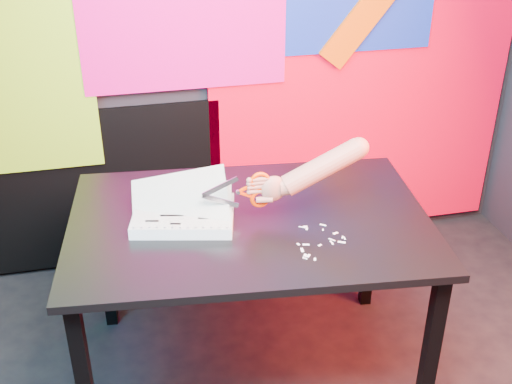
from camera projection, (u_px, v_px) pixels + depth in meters
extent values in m
cube|color=#F20022|center=(362.00, 93.00, 3.29)|extent=(1.60, 0.02, 1.60)
cube|color=#E40A7F|center=(183.00, 3.00, 2.86)|extent=(0.95, 0.02, 0.80)
cube|color=#84C01C|center=(5.00, 69.00, 2.82)|extent=(0.75, 0.02, 1.00)
cube|color=black|center=(93.00, 190.00, 3.21)|extent=(1.30, 0.02, 0.85)
cube|color=black|center=(104.00, 258.00, 2.84)|extent=(0.05, 0.05, 0.72)
cube|color=black|center=(430.00, 355.00, 2.30)|extent=(0.05, 0.05, 0.72)
cube|color=black|center=(370.00, 240.00, 2.97)|extent=(0.05, 0.05, 0.72)
cube|color=black|center=(250.00, 222.00, 2.39)|extent=(1.42, 1.02, 0.03)
cube|color=white|center=(184.00, 216.00, 2.36)|extent=(0.41, 0.34, 0.04)
cube|color=silver|center=(184.00, 210.00, 2.35)|extent=(0.41, 0.34, 0.00)
cube|color=silver|center=(183.00, 209.00, 2.35)|extent=(0.39, 0.33, 0.11)
cube|color=silver|center=(180.00, 202.00, 2.35)|extent=(0.36, 0.29, 0.19)
cylinder|color=#2A2B34|center=(133.00, 228.00, 2.24)|extent=(0.01, 0.01, 0.00)
cylinder|color=#2A2B34|center=(141.00, 228.00, 2.24)|extent=(0.01, 0.01, 0.00)
cylinder|color=#2A2B34|center=(149.00, 228.00, 2.24)|extent=(0.01, 0.01, 0.00)
cylinder|color=#2A2B34|center=(157.00, 228.00, 2.24)|extent=(0.01, 0.01, 0.00)
cylinder|color=#2A2B34|center=(165.00, 228.00, 2.24)|extent=(0.01, 0.01, 0.00)
cylinder|color=#2A2B34|center=(172.00, 228.00, 2.24)|extent=(0.01, 0.01, 0.00)
cylinder|color=#2A2B34|center=(180.00, 228.00, 2.24)|extent=(0.01, 0.01, 0.00)
cylinder|color=#2A2B34|center=(188.00, 228.00, 2.24)|extent=(0.01, 0.01, 0.00)
cylinder|color=#2A2B34|center=(196.00, 228.00, 2.24)|extent=(0.01, 0.01, 0.00)
cylinder|color=#2A2B34|center=(203.00, 228.00, 2.24)|extent=(0.01, 0.01, 0.00)
cylinder|color=#2A2B34|center=(211.00, 228.00, 2.24)|extent=(0.01, 0.01, 0.00)
cylinder|color=#2A2B34|center=(219.00, 228.00, 2.24)|extent=(0.01, 0.01, 0.00)
cylinder|color=#2A2B34|center=(227.00, 228.00, 2.24)|extent=(0.01, 0.01, 0.00)
cylinder|color=#2A2B34|center=(144.00, 194.00, 2.46)|extent=(0.01, 0.01, 0.00)
cylinder|color=#2A2B34|center=(151.00, 194.00, 2.46)|extent=(0.01, 0.01, 0.00)
cylinder|color=#2A2B34|center=(158.00, 194.00, 2.46)|extent=(0.01, 0.01, 0.00)
cylinder|color=#2A2B34|center=(165.00, 194.00, 2.46)|extent=(0.01, 0.01, 0.00)
cylinder|color=#2A2B34|center=(172.00, 194.00, 2.46)|extent=(0.01, 0.01, 0.00)
cylinder|color=#2A2B34|center=(179.00, 194.00, 2.46)|extent=(0.01, 0.01, 0.00)
cylinder|color=#2A2B34|center=(187.00, 194.00, 2.46)|extent=(0.01, 0.01, 0.00)
cylinder|color=#2A2B34|center=(194.00, 194.00, 2.46)|extent=(0.01, 0.01, 0.00)
cylinder|color=#2A2B34|center=(201.00, 194.00, 2.46)|extent=(0.01, 0.01, 0.00)
cylinder|color=#2A2B34|center=(208.00, 194.00, 2.46)|extent=(0.01, 0.01, 0.00)
cylinder|color=#2A2B34|center=(215.00, 194.00, 2.46)|extent=(0.01, 0.01, 0.00)
cylinder|color=#2A2B34|center=(222.00, 194.00, 2.46)|extent=(0.01, 0.01, 0.00)
cylinder|color=#2A2B34|center=(229.00, 194.00, 2.46)|extent=(0.01, 0.01, 0.00)
cube|color=black|center=(162.00, 204.00, 2.39)|extent=(0.07, 0.03, 0.00)
cube|color=black|center=(189.00, 206.00, 2.37)|extent=(0.05, 0.02, 0.00)
cube|color=black|center=(172.00, 215.00, 2.32)|extent=(0.09, 0.03, 0.00)
cube|color=black|center=(203.00, 218.00, 2.30)|extent=(0.04, 0.02, 0.00)
cube|color=black|center=(152.00, 221.00, 2.28)|extent=(0.05, 0.02, 0.00)
cube|color=black|center=(198.00, 200.00, 2.42)|extent=(0.06, 0.02, 0.00)
cube|color=black|center=(175.00, 224.00, 2.27)|extent=(0.04, 0.02, 0.00)
cube|color=#A4A5AF|center=(220.00, 187.00, 2.28)|extent=(0.14, 0.01, 0.07)
cube|color=#A4A5AF|center=(221.00, 201.00, 2.30)|extent=(0.14, 0.01, 0.07)
cylinder|color=#A4A5AF|center=(238.00, 192.00, 2.30)|extent=(0.01, 0.01, 0.01)
cube|color=#E33000|center=(244.00, 194.00, 2.31)|extent=(0.05, 0.01, 0.03)
cube|color=#E33000|center=(244.00, 189.00, 2.30)|extent=(0.05, 0.01, 0.03)
torus|color=#E33000|center=(260.00, 181.00, 2.30)|extent=(0.07, 0.02, 0.07)
torus|color=#E33000|center=(260.00, 198.00, 2.33)|extent=(0.07, 0.02, 0.07)
ellipsoid|color=#9E5742|center=(273.00, 189.00, 2.33)|extent=(0.10, 0.06, 0.10)
cylinder|color=#9E5742|center=(260.00, 191.00, 2.32)|extent=(0.07, 0.02, 0.02)
cylinder|color=#9E5742|center=(260.00, 187.00, 2.31)|extent=(0.07, 0.02, 0.02)
cylinder|color=#9E5742|center=(260.00, 183.00, 2.30)|extent=(0.06, 0.02, 0.02)
cylinder|color=#9E5742|center=(260.00, 179.00, 2.30)|extent=(0.06, 0.02, 0.02)
cylinder|color=#9E5742|center=(265.00, 200.00, 2.33)|extent=(0.07, 0.04, 0.03)
cylinder|color=#9E5742|center=(286.00, 186.00, 2.33)|extent=(0.06, 0.07, 0.07)
cylinder|color=#9E5742|center=(322.00, 167.00, 2.33)|extent=(0.31, 0.09, 0.20)
sphere|color=#9E5742|center=(359.00, 148.00, 2.32)|extent=(0.08, 0.08, 0.08)
cube|color=silver|center=(320.00, 245.00, 2.22)|extent=(0.02, 0.01, 0.00)
cube|color=silver|center=(342.00, 237.00, 2.27)|extent=(0.01, 0.01, 0.00)
cube|color=silver|center=(305.00, 256.00, 2.17)|extent=(0.02, 0.03, 0.00)
cube|color=silver|center=(308.00, 256.00, 2.17)|extent=(0.02, 0.02, 0.00)
cube|color=silver|center=(298.00, 244.00, 2.23)|extent=(0.01, 0.01, 0.00)
cube|color=silver|center=(323.00, 225.00, 2.34)|extent=(0.02, 0.02, 0.00)
cube|color=silver|center=(344.00, 238.00, 2.26)|extent=(0.01, 0.02, 0.00)
cube|color=silver|center=(323.00, 230.00, 2.31)|extent=(0.01, 0.01, 0.00)
cube|color=silver|center=(305.00, 258.00, 2.16)|extent=(0.01, 0.02, 0.00)
cube|color=silver|center=(336.00, 233.00, 2.29)|extent=(0.02, 0.02, 0.00)
cube|color=silver|center=(332.00, 240.00, 2.26)|extent=(0.02, 0.02, 0.00)
cube|color=silver|center=(302.00, 250.00, 2.20)|extent=(0.01, 0.03, 0.00)
cube|color=silver|center=(307.00, 229.00, 2.32)|extent=(0.01, 0.02, 0.00)
cube|color=silver|center=(306.00, 245.00, 2.23)|extent=(0.02, 0.01, 0.00)
cube|color=silver|center=(315.00, 259.00, 2.15)|extent=(0.01, 0.02, 0.00)
cube|color=silver|center=(305.00, 227.00, 2.33)|extent=(0.02, 0.01, 0.00)
cube|color=silver|center=(342.00, 242.00, 2.24)|extent=(0.03, 0.02, 0.00)
cube|color=silver|center=(332.00, 243.00, 2.24)|extent=(0.01, 0.02, 0.00)
cube|color=silver|center=(302.00, 227.00, 2.33)|extent=(0.03, 0.02, 0.00)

